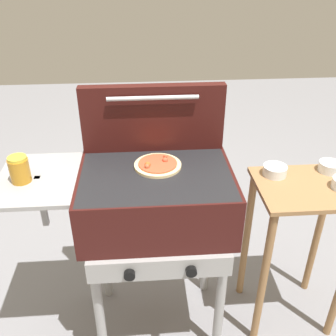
{
  "coord_description": "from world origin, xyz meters",
  "views": [
    {
      "loc": [
        -0.05,
        -1.36,
        1.72
      ],
      "look_at": [
        0.05,
        0.0,
        0.92
      ],
      "focal_mm": 41.27,
      "sensor_mm": 36.0,
      "label": 1
    }
  ],
  "objects_px": {
    "grill": "(153,202)",
    "topping_bowl_middle": "(275,171)",
    "sauce_jar": "(19,169)",
    "topping_bowl_far": "(330,167)",
    "pizza_pepperoni": "(158,165)",
    "prep_table": "(298,228)"
  },
  "relations": [
    {
      "from": "grill",
      "to": "sauce_jar",
      "type": "xyz_separation_m",
      "value": [
        -0.52,
        -0.02,
        0.2
      ]
    },
    {
      "from": "sauce_jar",
      "to": "prep_table",
      "type": "bearing_deg",
      "value": 1.15
    },
    {
      "from": "grill",
      "to": "topping_bowl_middle",
      "type": "bearing_deg",
      "value": 10.65
    },
    {
      "from": "grill",
      "to": "sauce_jar",
      "type": "height_order",
      "value": "sauce_jar"
    },
    {
      "from": "grill",
      "to": "sauce_jar",
      "type": "distance_m",
      "value": 0.56
    },
    {
      "from": "topping_bowl_middle",
      "to": "sauce_jar",
      "type": "bearing_deg",
      "value": -173.41
    },
    {
      "from": "prep_table",
      "to": "topping_bowl_middle",
      "type": "height_order",
      "value": "topping_bowl_middle"
    },
    {
      "from": "prep_table",
      "to": "sauce_jar",
      "type": "bearing_deg",
      "value": -178.85
    },
    {
      "from": "grill",
      "to": "prep_table",
      "type": "xyz_separation_m",
      "value": [
        0.67,
        0.0,
        -0.19
      ]
    },
    {
      "from": "grill",
      "to": "topping_bowl_middle",
      "type": "xyz_separation_m",
      "value": [
        0.56,
        0.1,
        0.07
      ]
    },
    {
      "from": "pizza_pepperoni",
      "to": "prep_table",
      "type": "xyz_separation_m",
      "value": [
        0.65,
        -0.05,
        -0.34
      ]
    },
    {
      "from": "pizza_pepperoni",
      "to": "topping_bowl_far",
      "type": "xyz_separation_m",
      "value": [
        0.8,
        0.06,
        -0.08
      ]
    },
    {
      "from": "topping_bowl_far",
      "to": "topping_bowl_middle",
      "type": "relative_size",
      "value": 0.94
    },
    {
      "from": "pizza_pepperoni",
      "to": "sauce_jar",
      "type": "bearing_deg",
      "value": -172.34
    },
    {
      "from": "grill",
      "to": "topping_bowl_far",
      "type": "relative_size",
      "value": 9.52
    },
    {
      "from": "prep_table",
      "to": "pizza_pepperoni",
      "type": "bearing_deg",
      "value": 175.68
    },
    {
      "from": "sauce_jar",
      "to": "prep_table",
      "type": "distance_m",
      "value": 1.25
    },
    {
      "from": "topping_bowl_far",
      "to": "sauce_jar",
      "type": "bearing_deg",
      "value": -174.16
    },
    {
      "from": "grill",
      "to": "pizza_pepperoni",
      "type": "bearing_deg",
      "value": 66.14
    },
    {
      "from": "pizza_pepperoni",
      "to": "topping_bowl_middle",
      "type": "height_order",
      "value": "pizza_pepperoni"
    },
    {
      "from": "grill",
      "to": "prep_table",
      "type": "height_order",
      "value": "grill"
    },
    {
      "from": "sauce_jar",
      "to": "topping_bowl_far",
      "type": "relative_size",
      "value": 1.08
    }
  ]
}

